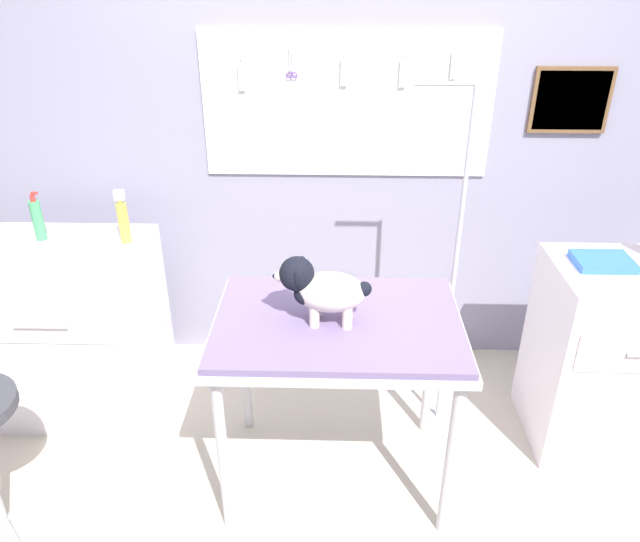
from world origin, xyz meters
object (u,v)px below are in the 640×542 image
grooming_table (338,336)px  grooming_arm (451,285)px  counter_left (75,328)px  cabinet_right (614,356)px  dog (321,289)px  conditioner_bottle (123,220)px

grooming_table → grooming_arm: (0.51, 0.37, 0.03)m
counter_left → cabinet_right: 2.59m
grooming_arm → counter_left: (-1.82, 0.10, -0.33)m
grooming_arm → cabinet_right: bearing=-5.7°
grooming_table → counter_left: 1.42m
dog → cabinet_right: bearing=13.3°
grooming_table → counter_left: bearing=160.2°
grooming_arm → cabinet_right: 0.84m
counter_left → conditioner_bottle: (0.31, 0.07, 0.56)m
grooming_arm → conditioner_bottle: bearing=173.9°
grooming_arm → counter_left: size_ratio=1.86×
dog → counter_left: dog is taller
dog → counter_left: (-1.24, 0.49, -0.52)m
grooming_table → cabinet_right: (1.28, 0.30, -0.29)m
dog → counter_left: size_ratio=0.42×
dog → cabinet_right: 1.47m
grooming_arm → dog: grooming_arm is taller
cabinet_right → counter_left: bearing=176.2°
cabinet_right → grooming_table: bearing=-166.9°
grooming_arm → conditioner_bottle: size_ratio=6.47×
grooming_table → cabinet_right: bearing=13.1°
grooming_arm → dog: 0.72m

